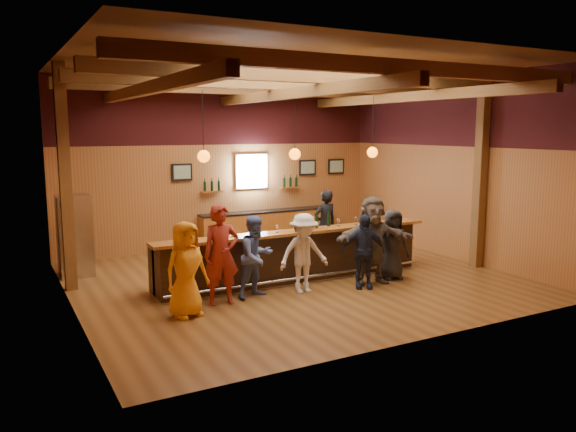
# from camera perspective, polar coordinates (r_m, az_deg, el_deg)

# --- Properties ---
(room) EXTENTS (9.04, 9.00, 4.52)m
(room) POSITION_cam_1_polar(r_m,az_deg,el_deg) (11.82, 0.56, 8.80)
(room) COLOR brown
(room) RESTS_ON ground
(bar_counter) EXTENTS (6.30, 1.07, 1.11)m
(bar_counter) POSITION_cam_1_polar(r_m,az_deg,el_deg) (12.21, 0.40, -3.93)
(bar_counter) COLOR black
(bar_counter) RESTS_ON ground
(back_bar_cabinet) EXTENTS (4.00, 0.52, 0.95)m
(back_bar_cabinet) POSITION_cam_1_polar(r_m,az_deg,el_deg) (15.86, -2.02, -1.13)
(back_bar_cabinet) COLOR brown
(back_bar_cabinet) RESTS_ON ground
(window) EXTENTS (0.95, 0.09, 0.95)m
(window) POSITION_cam_1_polar(r_m,az_deg,el_deg) (15.70, -3.73, 4.55)
(window) COLOR silver
(window) RESTS_ON room
(framed_pictures) EXTENTS (5.35, 0.05, 0.45)m
(framed_pictures) POSITION_cam_1_polar(r_m,az_deg,el_deg) (16.07, -0.90, 4.84)
(framed_pictures) COLOR black
(framed_pictures) RESTS_ON room
(wine_shelves) EXTENTS (3.00, 0.18, 0.30)m
(wine_shelves) POSITION_cam_1_polar(r_m,az_deg,el_deg) (15.68, -3.62, 2.97)
(wine_shelves) COLOR brown
(wine_shelves) RESTS_ON room
(pendant_lights) EXTENTS (4.24, 0.24, 1.37)m
(pendant_lights) POSITION_cam_1_polar(r_m,az_deg,el_deg) (11.78, 0.69, 6.34)
(pendant_lights) COLOR black
(pendant_lights) RESTS_ON room
(stainless_fridge) EXTENTS (0.70, 0.70, 1.80)m
(stainless_fridge) POSITION_cam_1_polar(r_m,az_deg,el_deg) (13.21, -20.86, -1.87)
(stainless_fridge) COLOR silver
(stainless_fridge) RESTS_ON ground
(customer_orange) EXTENTS (0.93, 0.73, 1.67)m
(customer_orange) POSITION_cam_1_polar(r_m,az_deg,el_deg) (9.84, -10.32, -5.34)
(customer_orange) COLOR orange
(customer_orange) RESTS_ON ground
(customer_redvest) EXTENTS (0.73, 0.53, 1.87)m
(customer_redvest) POSITION_cam_1_polar(r_m,az_deg,el_deg) (10.41, -6.80, -3.93)
(customer_redvest) COLOR maroon
(customer_redvest) RESTS_ON ground
(customer_denim) EXTENTS (0.91, 0.79, 1.59)m
(customer_denim) POSITION_cam_1_polar(r_m,az_deg,el_deg) (10.81, -3.24, -4.14)
(customer_denim) COLOR #4F659F
(customer_denim) RESTS_ON ground
(customer_white) EXTENTS (1.06, 0.66, 1.59)m
(customer_white) POSITION_cam_1_polar(r_m,az_deg,el_deg) (11.10, 1.60, -3.81)
(customer_white) COLOR silver
(customer_white) RESTS_ON ground
(customer_navy) EXTENTS (0.97, 0.71, 1.53)m
(customer_navy) POSITION_cam_1_polar(r_m,az_deg,el_deg) (11.51, 7.66, -3.56)
(customer_navy) COLOR #1B2337
(customer_navy) RESTS_ON ground
(customer_brown) EXTENTS (1.80, 0.92, 1.85)m
(customer_brown) POSITION_cam_1_polar(r_m,az_deg,el_deg) (11.84, 8.57, -2.44)
(customer_brown) COLOR #5B5349
(customer_brown) RESTS_ON ground
(customer_dark) EXTENTS (0.82, 0.62, 1.52)m
(customer_dark) POSITION_cam_1_polar(r_m,az_deg,el_deg) (12.31, 10.56, -2.85)
(customer_dark) COLOR black
(customer_dark) RESTS_ON ground
(bartender) EXTENTS (0.66, 0.46, 1.74)m
(bartender) POSITION_cam_1_polar(r_m,az_deg,el_deg) (13.98, 3.80, -0.87)
(bartender) COLOR black
(bartender) RESTS_ON ground
(ice_bucket) EXTENTS (0.24, 0.24, 0.26)m
(ice_bucket) POSITION_cam_1_polar(r_m,az_deg,el_deg) (11.98, 2.14, -0.69)
(ice_bucket) COLOR brown
(ice_bucket) RESTS_ON bar_counter
(bottle_a) EXTENTS (0.07, 0.07, 0.34)m
(bottle_a) POSITION_cam_1_polar(r_m,az_deg,el_deg) (12.12, 2.94, -0.57)
(bottle_a) COLOR black
(bottle_a) RESTS_ON bar_counter
(bottle_b) EXTENTS (0.08, 0.08, 0.37)m
(bottle_b) POSITION_cam_1_polar(r_m,az_deg,el_deg) (12.34, 4.14, -0.36)
(bottle_b) COLOR black
(bottle_b) RESTS_ON bar_counter
(glass_a) EXTENTS (0.08, 0.08, 0.18)m
(glass_a) POSITION_cam_1_polar(r_m,az_deg,el_deg) (10.75, -10.34, -1.95)
(glass_a) COLOR silver
(glass_a) RESTS_ON bar_counter
(glass_b) EXTENTS (0.08, 0.08, 0.18)m
(glass_b) POSITION_cam_1_polar(r_m,az_deg,el_deg) (11.00, -7.95, -1.62)
(glass_b) COLOR silver
(glass_b) RESTS_ON bar_counter
(glass_c) EXTENTS (0.07, 0.07, 0.16)m
(glass_c) POSITION_cam_1_polar(r_m,az_deg,el_deg) (11.14, -5.72, -1.54)
(glass_c) COLOR silver
(glass_c) RESTS_ON bar_counter
(glass_d) EXTENTS (0.08, 0.08, 0.18)m
(glass_d) POSITION_cam_1_polar(r_m,az_deg,el_deg) (11.28, -3.04, -1.30)
(glass_d) COLOR silver
(glass_d) RESTS_ON bar_counter
(glass_e) EXTENTS (0.07, 0.07, 0.16)m
(glass_e) POSITION_cam_1_polar(r_m,az_deg,el_deg) (11.55, -1.12, -1.11)
(glass_e) COLOR silver
(glass_e) RESTS_ON bar_counter
(glass_f) EXTENTS (0.08, 0.08, 0.17)m
(glass_f) POSITION_cam_1_polar(r_m,az_deg,el_deg) (12.34, 5.14, -0.47)
(glass_f) COLOR silver
(glass_f) RESTS_ON bar_counter
(glass_g) EXTENTS (0.08, 0.08, 0.18)m
(glass_g) POSITION_cam_1_polar(r_m,az_deg,el_deg) (12.59, 6.93, -0.29)
(glass_g) COLOR silver
(glass_g) RESTS_ON bar_counter
(glass_h) EXTENTS (0.09, 0.09, 0.20)m
(glass_h) POSITION_cam_1_polar(r_m,az_deg,el_deg) (12.95, 9.65, -0.04)
(glass_h) COLOR silver
(glass_h) RESTS_ON bar_counter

